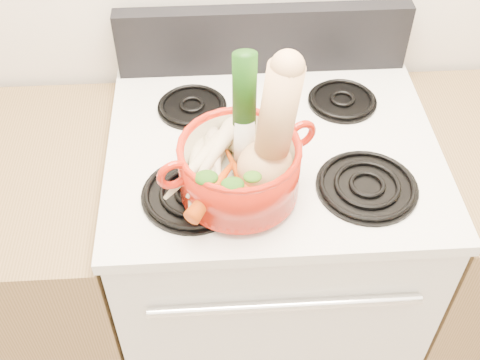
{
  "coord_description": "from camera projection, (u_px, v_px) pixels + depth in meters",
  "views": [
    {
      "loc": [
        -0.14,
        0.36,
        1.91
      ],
      "look_at": [
        -0.09,
        1.22,
        1.02
      ],
      "focal_mm": 45.0,
      "sensor_mm": 36.0,
      "label": 1
    }
  ],
  "objects": [
    {
      "name": "parsnip_4",
      "position": [
        215.0,
        154.0,
        1.26
      ],
      "size": [
        0.05,
        0.2,
        0.06
      ],
      "primitive_type": "cone",
      "rotation": [
        1.66,
        0.0,
        0.08
      ],
      "color": "beige",
      "rests_on": "dutch_oven"
    },
    {
      "name": "cooktop",
      "position": [
        273.0,
        147.0,
        1.43
      ],
      "size": [
        0.78,
        0.67,
        0.03
      ],
      "primitive_type": "cube",
      "color": "silver",
      "rests_on": "stove_body"
    },
    {
      "name": "carrot_2",
      "position": [
        239.0,
        176.0,
        1.24
      ],
      "size": [
        0.07,
        0.15,
        0.04
      ],
      "primitive_type": "cone",
      "rotation": [
        1.66,
        0.0,
        0.3
      ],
      "color": "#BC4909",
      "rests_on": "dutch_oven"
    },
    {
      "name": "burner_front_right",
      "position": [
        367.0,
        185.0,
        1.31
      ],
      "size": [
        0.22,
        0.22,
        0.02
      ],
      "primitive_type": "cylinder",
      "color": "black",
      "rests_on": "cooktop"
    },
    {
      "name": "stove_body",
      "position": [
        266.0,
        265.0,
        1.77
      ],
      "size": [
        0.76,
        0.65,
        0.92
      ],
      "primitive_type": "cube",
      "color": "silver",
      "rests_on": "floor"
    },
    {
      "name": "pot_handle_left",
      "position": [
        173.0,
        175.0,
        1.17
      ],
      "size": [
        0.07,
        0.04,
        0.07
      ],
      "primitive_type": "torus",
      "rotation": [
        1.57,
        0.0,
        0.37
      ],
      "color": "#AA190A",
      "rests_on": "dutch_oven"
    },
    {
      "name": "leek",
      "position": [
        244.0,
        114.0,
        1.19
      ],
      "size": [
        0.05,
        0.05,
        0.31
      ],
      "primitive_type": "cylinder",
      "rotation": [
        0.02,
        0.0,
        0.04
      ],
      "color": "silver",
      "rests_on": "dutch_oven"
    },
    {
      "name": "parsnip_0",
      "position": [
        211.0,
        170.0,
        1.26
      ],
      "size": [
        0.1,
        0.2,
        0.05
      ],
      "primitive_type": "cone",
      "rotation": [
        1.66,
        0.0,
        -0.35
      ],
      "color": "beige",
      "rests_on": "dutch_oven"
    },
    {
      "name": "control_backsplash",
      "position": [
        263.0,
        39.0,
        1.56
      ],
      "size": [
        0.76,
        0.05,
        0.18
      ],
      "primitive_type": "cube",
      "color": "black",
      "rests_on": "cooktop"
    },
    {
      "name": "burner_back_right",
      "position": [
        342.0,
        100.0,
        1.52
      ],
      "size": [
        0.17,
        0.17,
        0.02
      ],
      "primitive_type": "cylinder",
      "color": "black",
      "rests_on": "cooktop"
    },
    {
      "name": "burner_back_left",
      "position": [
        192.0,
        105.0,
        1.5
      ],
      "size": [
        0.17,
        0.17,
        0.02
      ],
      "primitive_type": "cylinder",
      "color": "black",
      "rests_on": "cooktop"
    },
    {
      "name": "pot_handle_right",
      "position": [
        301.0,
        134.0,
        1.26
      ],
      "size": [
        0.07,
        0.04,
        0.07
      ],
      "primitive_type": "torus",
      "rotation": [
        1.57,
        0.0,
        0.37
      ],
      "color": "#AA190A",
      "rests_on": "dutch_oven"
    },
    {
      "name": "dutch_oven",
      "position": [
        239.0,
        169.0,
        1.25
      ],
      "size": [
        0.33,
        0.33,
        0.12
      ],
      "primitive_type": "cylinder",
      "rotation": [
        0.0,
        0.0,
        0.37
      ],
      "color": "#AA190A",
      "rests_on": "burner_front_left"
    },
    {
      "name": "squash",
      "position": [
        275.0,
        130.0,
        1.16
      ],
      "size": [
        0.19,
        0.17,
        0.31
      ],
      "primitive_type": null,
      "rotation": [
        0.0,
        0.11,
        0.34
      ],
      "color": "#E5B775",
      "rests_on": "dutch_oven"
    },
    {
      "name": "carrot_0",
      "position": [
        239.0,
        180.0,
        1.24
      ],
      "size": [
        0.07,
        0.18,
        0.05
      ],
      "primitive_type": "cone",
      "rotation": [
        1.66,
        0.0,
        -0.2
      ],
      "color": "#D5640A",
      "rests_on": "dutch_oven"
    },
    {
      "name": "carrot_1",
      "position": [
        213.0,
        190.0,
        1.21
      ],
      "size": [
        0.12,
        0.16,
        0.05
      ],
      "primitive_type": "cone",
      "rotation": [
        1.66,
        0.0,
        -0.57
      ],
      "color": "#CF510A",
      "rests_on": "dutch_oven"
    },
    {
      "name": "parsnip_2",
      "position": [
        212.0,
        162.0,
        1.26
      ],
      "size": [
        0.04,
        0.19,
        0.06
      ],
      "primitive_type": "cone",
      "rotation": [
        1.66,
        0.0,
        0.01
      ],
      "color": "beige",
      "rests_on": "dutch_oven"
    },
    {
      "name": "burner_front_left",
      "position": [
        193.0,
        193.0,
        1.29
      ],
      "size": [
        0.22,
        0.22,
        0.02
      ],
      "primitive_type": "cylinder",
      "color": "black",
      "rests_on": "cooktop"
    },
    {
      "name": "parsnip_5",
      "position": [
        214.0,
        154.0,
        1.25
      ],
      "size": [
        0.15,
        0.23,
        0.07
      ],
      "primitive_type": "cone",
      "rotation": [
        1.66,
        0.0,
        -0.5
      ],
      "color": "beige",
      "rests_on": "dutch_oven"
    },
    {
      "name": "parsnip_1",
      "position": [
        195.0,
        166.0,
        1.26
      ],
      "size": [
        0.07,
        0.22,
        0.06
      ],
      "primitive_type": "cone",
      "rotation": [
        1.66,
        0.0,
        -0.11
      ],
      "color": "beige",
      "rests_on": "dutch_oven"
    },
    {
      "name": "ginger",
      "position": [
        242.0,
        144.0,
        1.32
      ],
      "size": [
        0.09,
        0.08,
        0.04
      ],
      "primitive_type": "ellipsoid",
      "rotation": [
        0.0,
        0.0,
        -0.41
      ],
      "color": "tan",
      "rests_on": "dutch_oven"
    },
    {
      "name": "oven_handle",
      "position": [
        285.0,
        306.0,
        1.31
      ],
      "size": [
        0.6,
        0.02,
        0.02
      ],
      "primitive_type": "cylinder",
      "rotation": [
        0.0,
        1.57,
        0.0
      ],
      "color": "silver",
      "rests_on": "stove_body"
    },
    {
      "name": "parsnip_3",
      "position": [
        195.0,
        166.0,
        1.24
      ],
      "size": [
        0.16,
        0.18,
        0.06
      ],
      "primitive_type": "cone",
      "rotation": [
        1.66,
        0.0,
        -0.71
      ],
      "color": "beige",
      "rests_on": "dutch_oven"
    }
  ]
}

